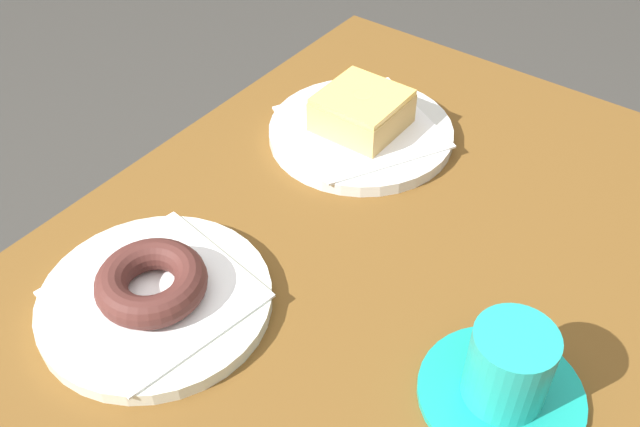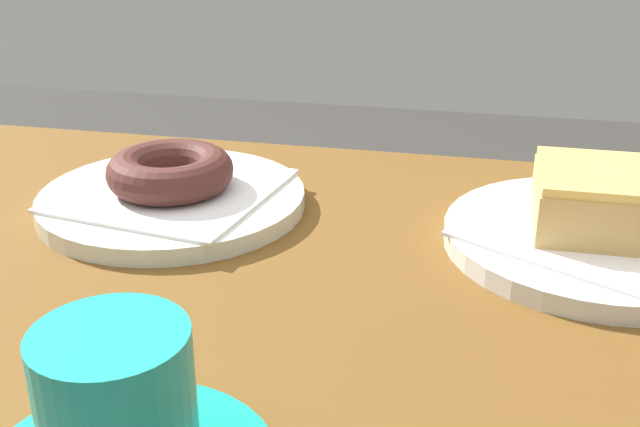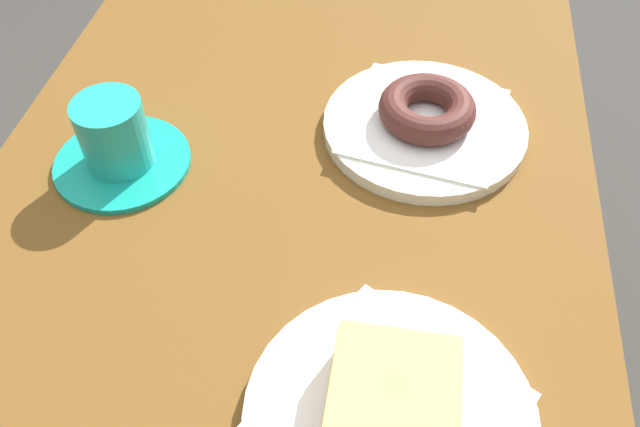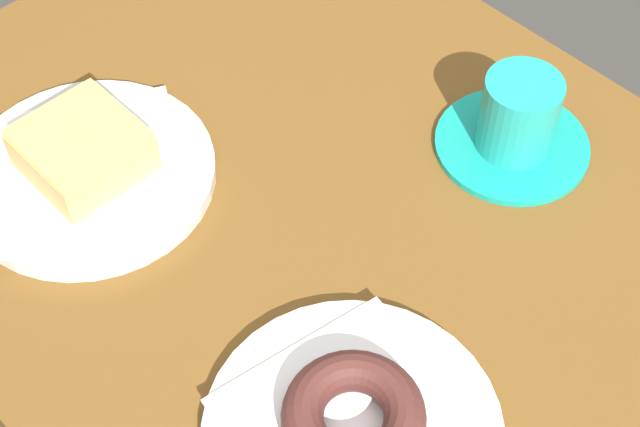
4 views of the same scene
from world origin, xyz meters
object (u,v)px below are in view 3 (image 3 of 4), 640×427
plate_chocolate_ring (424,127)px  plate_glazed_square (390,418)px  donut_chocolate_ring (427,109)px  donut_glazed_square (393,399)px  coffee_cup (116,141)px

plate_chocolate_ring → plate_glazed_square: bearing=179.0°
plate_chocolate_ring → donut_chocolate_ring: (-0.00, 0.00, 0.03)m
plate_chocolate_ring → donut_glazed_square: bearing=179.0°
plate_chocolate_ring → plate_glazed_square: same height
plate_glazed_square → coffee_cup: size_ratio=1.58×
plate_chocolate_ring → donut_glazed_square: size_ratio=2.34×
donut_glazed_square → plate_chocolate_ring: bearing=-1.0°
plate_chocolate_ring → coffee_cup: (-0.11, 0.32, 0.03)m
donut_chocolate_ring → plate_glazed_square: (-0.35, 0.01, -0.03)m
donut_glazed_square → donut_chocolate_ring: bearing=-1.0°
donut_chocolate_ring → donut_glazed_square: size_ratio=1.10×
plate_glazed_square → donut_glazed_square: donut_glazed_square is taller
plate_chocolate_ring → coffee_cup: bearing=108.5°
plate_glazed_square → donut_chocolate_ring: bearing=-1.0°
donut_chocolate_ring → coffee_cup: (-0.11, 0.32, 0.00)m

